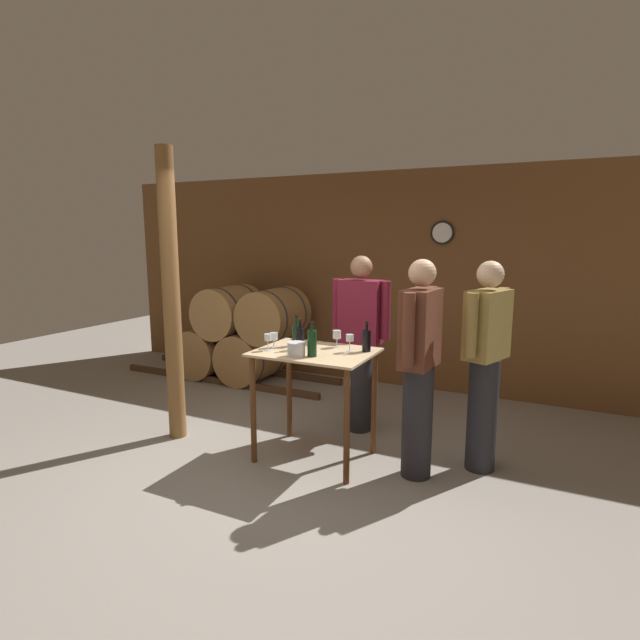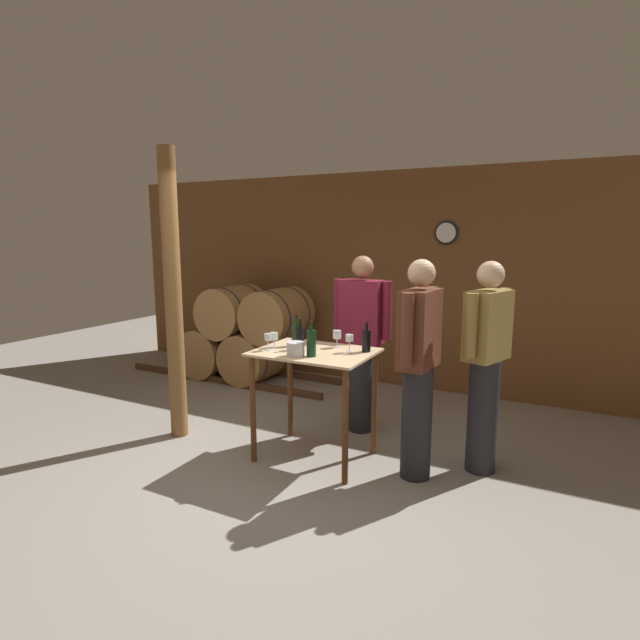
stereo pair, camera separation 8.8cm
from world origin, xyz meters
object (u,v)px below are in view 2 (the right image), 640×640
at_px(wine_glass_far_side, 349,339).
at_px(person_host, 486,363).
at_px(wine_bottle_right, 366,340).
at_px(wine_bottle_left, 300,338).
at_px(wine_glass_near_right, 337,335).
at_px(ice_bucket, 296,349).
at_px(person_visitor_with_scarf, 418,365).
at_px(person_visitor_bearded, 362,340).
at_px(wine_glass_near_left, 274,337).
at_px(wine_bottle_far_left, 297,334).
at_px(wine_glass_near_center, 268,338).
at_px(wine_bottle_center, 311,343).
at_px(wooden_post, 173,297).

xyz_separation_m(wine_glass_far_side, person_host, (1.05, 0.32, -0.15)).
distance_m(wine_bottle_right, wine_glass_far_side, 0.14).
height_order(wine_bottle_left, person_host, person_host).
height_order(wine_glass_near_right, person_host, person_host).
bearing_deg(ice_bucket, person_visitor_with_scarf, 17.57).
height_order(wine_glass_near_right, person_visitor_bearded, person_visitor_bearded).
distance_m(wine_glass_near_left, ice_bucket, 0.38).
xyz_separation_m(wine_bottle_left, wine_glass_near_left, (-0.24, -0.04, -0.01)).
relative_size(wine_bottle_far_left, wine_glass_near_center, 1.88).
bearing_deg(wine_bottle_right, wine_bottle_left, -162.21).
bearing_deg(wine_glass_near_center, person_visitor_bearded, 62.29).
relative_size(ice_bucket, person_host, 0.08).
distance_m(wine_bottle_center, wine_glass_near_right, 0.39).
xyz_separation_m(wine_bottle_left, wine_glass_near_center, (-0.22, -0.16, 0.01)).
bearing_deg(wine_glass_near_left, wine_glass_near_right, 27.77).
bearing_deg(wine_glass_near_right, wine_bottle_center, -96.25).
height_order(wine_glass_near_center, person_visitor_bearded, person_visitor_bearded).
bearing_deg(wine_glass_near_right, ice_bucket, -109.47).
height_order(wine_glass_near_left, wine_glass_near_center, wine_glass_near_center).
relative_size(wooden_post, wine_bottle_right, 10.56).
relative_size(wine_glass_near_left, person_visitor_bearded, 0.08).
distance_m(wine_glass_near_right, person_visitor_with_scarf, 0.80).
height_order(wine_glass_near_right, wine_glass_far_side, same).
distance_m(wine_glass_near_right, person_visitor_bearded, 0.56).
bearing_deg(ice_bucket, wine_glass_near_center, 166.38).
xyz_separation_m(wine_glass_near_right, person_visitor_with_scarf, (0.77, -0.15, -0.14)).
bearing_deg(person_visitor_with_scarf, person_visitor_bearded, 137.74).
bearing_deg(wine_glass_near_right, wine_bottle_right, -7.68).
height_order(wooden_post, person_host, wooden_post).
bearing_deg(person_visitor_bearded, wine_bottle_center, -93.02).
xyz_separation_m(wine_bottle_left, wine_bottle_center, (0.21, -0.18, 0.01)).
bearing_deg(wine_bottle_right, person_visitor_with_scarf, -13.08).
xyz_separation_m(wine_bottle_center, person_visitor_with_scarf, (0.82, 0.24, -0.14)).
bearing_deg(wine_bottle_center, wine_bottle_right, 46.61).
distance_m(wine_bottle_left, person_visitor_with_scarf, 1.03).
bearing_deg(wine_bottle_center, wine_glass_near_right, 83.75).
height_order(wine_glass_near_left, wine_glass_near_right, wine_glass_near_right).
relative_size(wine_glass_near_left, wine_glass_far_side, 0.88).
bearing_deg(person_visitor_with_scarf, wine_bottle_left, -176.58).
relative_size(wine_glass_near_center, person_visitor_with_scarf, 0.08).
xyz_separation_m(wooden_post, ice_bucket, (1.35, -0.07, -0.34)).
relative_size(wine_bottle_right, wine_glass_near_right, 1.72).
relative_size(wine_bottle_center, wine_glass_near_center, 2.00).
bearing_deg(person_visitor_with_scarf, person_host, 38.30).
bearing_deg(person_host, wine_bottle_left, -164.27).
bearing_deg(wine_bottle_left, person_visitor_bearded, 71.30).
bearing_deg(ice_bucket, wooden_post, 177.06).
bearing_deg(ice_bucket, wine_bottle_left, 111.56).
xyz_separation_m(wine_bottle_far_left, wine_glass_near_left, (-0.14, -0.16, -0.01)).
bearing_deg(wine_bottle_far_left, wine_glass_far_side, -1.75).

